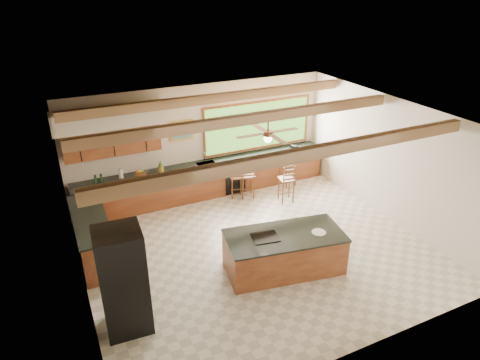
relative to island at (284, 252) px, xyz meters
name	(u,v)px	position (x,y,z in m)	size (l,w,h in m)	color
ground	(256,249)	(-0.18, 0.87, -0.42)	(7.20, 7.20, 0.00)	beige
room_shell	(236,148)	(-0.35, 1.53, 1.80)	(7.27, 6.54, 3.02)	beige
counter_run	(183,191)	(-1.00, 3.39, 0.05)	(7.12, 3.10, 1.25)	brown
island	(284,252)	(0.00, 0.00, 0.00)	(2.53, 1.51, 0.85)	brown
refrigerator	(123,281)	(-3.23, -0.23, 0.55)	(0.79, 0.77, 1.92)	black
bar_stool_a	(248,176)	(0.74, 3.14, 0.22)	(0.46, 0.46, 1.07)	brown
bar_stool_b	(237,177)	(0.49, 3.27, 0.18)	(0.45, 0.45, 1.01)	brown
bar_stool_c	(288,180)	(1.57, 2.47, 0.22)	(0.44, 0.44, 1.07)	brown
bar_stool_d	(289,164)	(2.11, 3.26, 0.26)	(0.46, 0.46, 1.15)	brown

